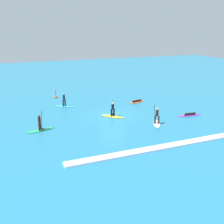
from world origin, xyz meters
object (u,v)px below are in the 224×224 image
(surfer_on_teal_board, at_px, (64,103))
(surfer_on_yellow_board, at_px, (113,114))
(surfer_on_purple_board, at_px, (190,115))
(surfer_on_green_board, at_px, (40,127))
(surfer_on_orange_board, at_px, (137,101))
(marker_buoy, at_px, (56,97))
(surfer_on_white_board, at_px, (157,120))

(surfer_on_teal_board, bearing_deg, surfer_on_yellow_board, -29.00)
(surfer_on_yellow_board, height_order, surfer_on_purple_board, surfer_on_yellow_board)
(surfer_on_teal_board, xyz_separation_m, surfer_on_green_board, (-4.53, -8.15, -0.11))
(surfer_on_yellow_board, distance_m, surfer_on_purple_board, 9.33)
(surfer_on_purple_board, height_order, surfer_on_orange_board, surfer_on_orange_board)
(surfer_on_purple_board, relative_size, marker_buoy, 2.38)
(surfer_on_white_board, xyz_separation_m, surfer_on_orange_board, (2.38, 9.21, -0.31))
(surfer_on_yellow_board, bearing_deg, surfer_on_teal_board, -8.57)
(surfer_on_orange_board, xyz_separation_m, marker_buoy, (-10.13, 7.12, 0.07))
(surfer_on_orange_board, distance_m, marker_buoy, 12.38)
(surfer_on_green_board, bearing_deg, surfer_on_white_board, -28.62)
(surfer_on_yellow_board, bearing_deg, surfer_on_green_board, 58.37)
(surfer_on_white_board, height_order, surfer_on_green_board, surfer_on_white_board)
(surfer_on_green_board, bearing_deg, marker_buoy, 56.27)
(surfer_on_teal_board, height_order, surfer_on_white_board, surfer_on_white_board)
(surfer_on_teal_board, relative_size, surfer_on_green_board, 0.99)
(surfer_on_green_board, distance_m, surfer_on_orange_board, 15.92)
(surfer_on_teal_board, xyz_separation_m, surfer_on_yellow_board, (4.23, -6.78, -0.06))
(marker_buoy, bearing_deg, surfer_on_teal_board, -89.47)
(surfer_on_white_board, xyz_separation_m, surfer_on_purple_board, (5.31, 1.13, -0.32))
(surfer_on_white_board, distance_m, surfer_on_purple_board, 5.44)
(surfer_on_purple_board, xyz_separation_m, surfer_on_green_board, (-17.54, 1.77, 0.24))
(surfer_on_white_board, distance_m, surfer_on_orange_board, 9.52)
(surfer_on_yellow_board, bearing_deg, surfer_on_purple_board, -150.19)
(surfer_on_white_board, xyz_separation_m, marker_buoy, (-7.75, 16.33, -0.24))
(surfer_on_white_board, relative_size, surfer_on_purple_board, 0.83)
(surfer_on_yellow_board, bearing_deg, marker_buoy, -20.98)
(surfer_on_green_board, xyz_separation_m, marker_buoy, (4.48, 13.43, -0.17))
(surfer_on_white_board, bearing_deg, surfer_on_purple_board, 130.14)
(surfer_on_yellow_board, relative_size, marker_buoy, 1.92)
(surfer_on_white_board, height_order, marker_buoy, surfer_on_white_board)
(surfer_on_yellow_board, height_order, surfer_on_orange_board, surfer_on_yellow_board)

